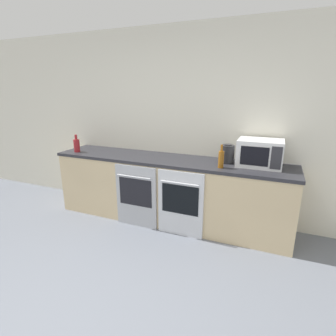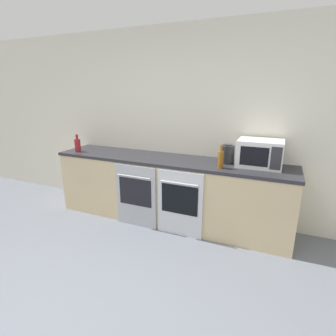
{
  "view_description": "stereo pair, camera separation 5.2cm",
  "coord_description": "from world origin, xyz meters",
  "px_view_note": "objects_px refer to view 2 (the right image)",
  "views": [
    {
      "loc": [
        1.29,
        -1.04,
        1.78
      ],
      "look_at": [
        -0.01,
        2.1,
        0.76
      ],
      "focal_mm": 28.0,
      "sensor_mm": 36.0,
      "label": 1
    },
    {
      "loc": [
        1.34,
        -1.02,
        1.78
      ],
      "look_at": [
        -0.01,
        2.1,
        0.76
      ],
      "focal_mm": 28.0,
      "sensor_mm": 36.0,
      "label": 2
    }
  ],
  "objects_px": {
    "oven_left": "(136,196)",
    "oven_right": "(180,204)",
    "bottle_amber": "(221,159)",
    "kettle": "(227,154)",
    "bottle_red": "(78,145)",
    "microwave": "(260,153)"
  },
  "relations": [
    {
      "from": "oven_left",
      "to": "oven_right",
      "type": "xyz_separation_m",
      "value": [
        0.62,
        0.0,
        0.0
      ]
    },
    {
      "from": "oven_right",
      "to": "bottle_amber",
      "type": "bearing_deg",
      "value": 20.48
    },
    {
      "from": "oven_right",
      "to": "kettle",
      "type": "xyz_separation_m",
      "value": [
        0.46,
        0.42,
        0.58
      ]
    },
    {
      "from": "bottle_amber",
      "to": "bottle_red",
      "type": "height_order",
      "value": "bottle_amber"
    },
    {
      "from": "bottle_amber",
      "to": "bottle_red",
      "type": "bearing_deg",
      "value": 179.61
    },
    {
      "from": "bottle_red",
      "to": "kettle",
      "type": "relative_size",
      "value": 1.1
    },
    {
      "from": "microwave",
      "to": "bottle_red",
      "type": "height_order",
      "value": "microwave"
    },
    {
      "from": "oven_right",
      "to": "bottle_red",
      "type": "xyz_separation_m",
      "value": [
        -1.69,
        0.18,
        0.57
      ]
    },
    {
      "from": "bottle_red",
      "to": "kettle",
      "type": "distance_m",
      "value": 2.17
    },
    {
      "from": "bottle_amber",
      "to": "bottle_red",
      "type": "relative_size",
      "value": 1.08
    },
    {
      "from": "bottle_amber",
      "to": "oven_right",
      "type": "bearing_deg",
      "value": -159.52
    },
    {
      "from": "kettle",
      "to": "bottle_red",
      "type": "bearing_deg",
      "value": -173.52
    },
    {
      "from": "oven_right",
      "to": "bottle_amber",
      "type": "xyz_separation_m",
      "value": [
        0.44,
        0.16,
        0.58
      ]
    },
    {
      "from": "oven_right",
      "to": "kettle",
      "type": "height_order",
      "value": "kettle"
    },
    {
      "from": "oven_left",
      "to": "oven_right",
      "type": "height_order",
      "value": "same"
    },
    {
      "from": "microwave",
      "to": "kettle",
      "type": "height_order",
      "value": "microwave"
    },
    {
      "from": "bottle_amber",
      "to": "kettle",
      "type": "bearing_deg",
      "value": 84.6
    },
    {
      "from": "bottle_red",
      "to": "oven_right",
      "type": "bearing_deg",
      "value": -6.02
    },
    {
      "from": "microwave",
      "to": "bottle_amber",
      "type": "relative_size",
      "value": 1.85
    },
    {
      "from": "oven_left",
      "to": "kettle",
      "type": "xyz_separation_m",
      "value": [
        1.08,
        0.42,
        0.58
      ]
    },
    {
      "from": "oven_right",
      "to": "kettle",
      "type": "distance_m",
      "value": 0.85
    },
    {
      "from": "oven_left",
      "to": "bottle_red",
      "type": "xyz_separation_m",
      "value": [
        -1.07,
        0.18,
        0.57
      ]
    }
  ]
}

